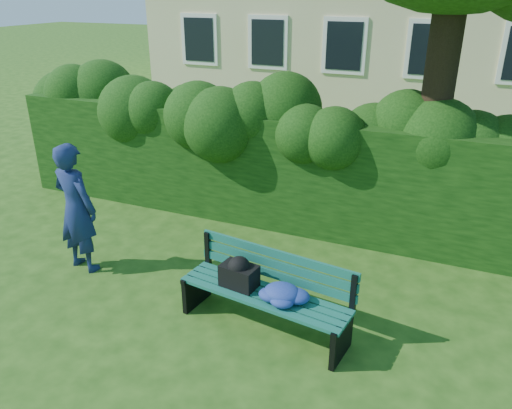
% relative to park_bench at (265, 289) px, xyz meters
% --- Properties ---
extents(ground, '(80.00, 80.00, 0.00)m').
position_rel_park_bench_xyz_m(ground, '(-0.62, 0.59, -0.51)').
color(ground, '#234B13').
rests_on(ground, ground).
extents(hedge, '(10.00, 1.00, 1.80)m').
position_rel_park_bench_xyz_m(hedge, '(-0.62, 2.79, 0.39)').
color(hedge, black).
rests_on(hedge, ground).
extents(park_bench, '(2.04, 0.82, 0.89)m').
position_rel_park_bench_xyz_m(park_bench, '(0.00, 0.00, 0.00)').
color(park_bench, '#105342').
rests_on(park_bench, ground).
extents(man_reading, '(0.71, 0.52, 1.80)m').
position_rel_park_bench_xyz_m(man_reading, '(-2.82, 0.25, 0.39)').
color(man_reading, navy).
rests_on(man_reading, ground).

